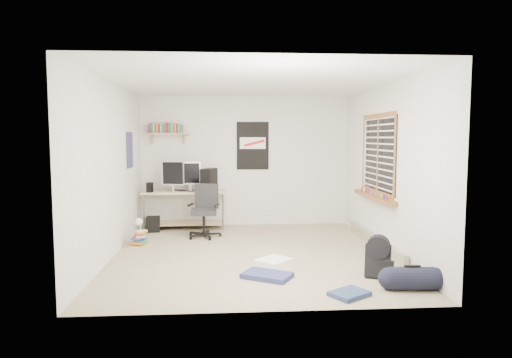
{
  "coord_description": "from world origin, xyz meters",
  "views": [
    {
      "loc": [
        -0.39,
        -6.58,
        1.72
      ],
      "look_at": [
        0.08,
        0.32,
        1.08
      ],
      "focal_mm": 32.0,
      "sensor_mm": 36.0,
      "label": 1
    }
  ],
  "objects": [
    {
      "name": "book_stack",
      "position": [
        -1.75,
        0.62,
        0.15
      ],
      "size": [
        0.49,
        0.45,
        0.27
      ],
      "primitive_type": "cube",
      "rotation": [
        0.0,
        0.0,
        -0.39
      ],
      "color": "brown",
      "rests_on": "floor"
    },
    {
      "name": "tshirt",
      "position": [
        0.28,
        -0.46,
        0.02
      ],
      "size": [
        0.57,
        0.57,
        0.04
      ],
      "primitive_type": "cube",
      "rotation": [
        0.0,
        0.0,
        0.78
      ],
      "color": "white",
      "rests_on": "floor"
    },
    {
      "name": "duffel_bag",
      "position": [
        1.71,
        -1.72,
        0.14
      ],
      "size": [
        0.28,
        0.28,
        0.51
      ],
      "primitive_type": "cylinder",
      "rotation": [
        0.0,
        0.0,
        -0.08
      ],
      "color": "black",
      "rests_on": "floor"
    },
    {
      "name": "desk",
      "position": [
        -1.15,
        2.0,
        0.36
      ],
      "size": [
        1.69,
        1.15,
        0.71
      ],
      "primitive_type": "cube",
      "rotation": [
        0.0,
        0.0,
        0.33
      ],
      "color": "#CABD8C",
      "rests_on": "floor"
    },
    {
      "name": "jeans_b",
      "position": [
        0.95,
        -1.87,
        0.03
      ],
      "size": [
        0.5,
        0.47,
        0.05
      ],
      "primitive_type": "cube",
      "rotation": [
        0.0,
        0.0,
        0.58
      ],
      "color": "navy",
      "rests_on": "floor"
    },
    {
      "name": "baseboard_heater",
      "position": [
        1.96,
        0.3,
        0.09
      ],
      "size": [
        0.08,
        2.5,
        0.18
      ],
      "primitive_type": "cube",
      "color": "#B7B2A8",
      "rests_on": "floor"
    },
    {
      "name": "pc_tower",
      "position": [
        -0.69,
        2.0,
        0.92
      ],
      "size": [
        0.32,
        0.44,
        0.42
      ],
      "primitive_type": "cube",
      "rotation": [
        0.0,
        0.0,
        -0.35
      ],
      "color": "black",
      "rests_on": "desk"
    },
    {
      "name": "poster_back_wall",
      "position": [
        0.15,
        2.23,
        1.55
      ],
      "size": [
        0.62,
        0.03,
        0.92
      ],
      "primitive_type": "cube",
      "color": "black",
      "rests_on": "back_wall"
    },
    {
      "name": "monitor_right",
      "position": [
        -1.03,
        1.92,
        0.92
      ],
      "size": [
        0.39,
        0.14,
        0.42
      ],
      "primitive_type": "cube",
      "rotation": [
        0.0,
        0.0,
        0.13
      ],
      "color": "#A09FA4",
      "rests_on": "desk"
    },
    {
      "name": "backpack",
      "position": [
        1.48,
        -1.22,
        0.2
      ],
      "size": [
        0.37,
        0.34,
        0.4
      ],
      "primitive_type": "cube",
      "rotation": [
        0.0,
        0.0,
        -0.4
      ],
      "color": "black",
      "rests_on": "floor"
    },
    {
      "name": "poster_left_wall",
      "position": [
        -1.99,
        1.2,
        1.5
      ],
      "size": [
        0.02,
        0.42,
        0.6
      ],
      "primitive_type": "cube",
      "color": "navy",
      "rests_on": "left_wall"
    },
    {
      "name": "right_wall",
      "position": [
        2.0,
        0.0,
        1.25
      ],
      "size": [
        0.01,
        4.5,
        2.5
      ],
      "primitive_type": "cube",
      "color": "silver",
      "rests_on": "ground"
    },
    {
      "name": "ceiling",
      "position": [
        0.0,
        0.0,
        2.5
      ],
      "size": [
        4.0,
        4.5,
        0.01
      ],
      "primitive_type": "cube",
      "color": "white",
      "rests_on": "ground"
    },
    {
      "name": "monitor_left",
      "position": [
        -1.34,
        1.75,
        0.94
      ],
      "size": [
        0.43,
        0.17,
        0.46
      ],
      "primitive_type": "cube",
      "rotation": [
        0.0,
        0.0,
        -0.17
      ],
      "color": "#A8A8AD",
      "rests_on": "desk"
    },
    {
      "name": "subwoofer",
      "position": [
        -1.7,
        1.7,
        0.14
      ],
      "size": [
        0.26,
        0.26,
        0.27
      ],
      "primitive_type": "cube",
      "rotation": [
        0.0,
        0.0,
        0.09
      ],
      "color": "black",
      "rests_on": "floor"
    },
    {
      "name": "wall_shelf",
      "position": [
        -1.45,
        2.14,
        1.78
      ],
      "size": [
        0.8,
        0.22,
        0.24
      ],
      "primitive_type": "cube",
      "color": "tan",
      "rests_on": "back_wall"
    },
    {
      "name": "jeans_a",
      "position": [
        0.12,
        -1.17,
        0.03
      ],
      "size": [
        0.68,
        0.6,
        0.06
      ],
      "primitive_type": "cube",
      "rotation": [
        0.0,
        0.0,
        -0.53
      ],
      "color": "navy",
      "rests_on": "floor"
    },
    {
      "name": "window",
      "position": [
        1.95,
        0.3,
        1.45
      ],
      "size": [
        0.1,
        1.5,
        1.26
      ],
      "primitive_type": "cube",
      "color": "brown",
      "rests_on": "right_wall"
    },
    {
      "name": "left_wall",
      "position": [
        -2.0,
        0.0,
        1.25
      ],
      "size": [
        0.01,
        4.5,
        2.5
      ],
      "primitive_type": "cube",
      "color": "silver",
      "rests_on": "ground"
    },
    {
      "name": "speaker_left",
      "position": [
        -1.75,
        1.72,
        0.8
      ],
      "size": [
        0.12,
        0.12,
        0.19
      ],
      "primitive_type": "cube",
      "rotation": [
        0.0,
        0.0,
        -0.36
      ],
      "color": "black",
      "rests_on": "desk"
    },
    {
      "name": "back_wall",
      "position": [
        0.0,
        2.25,
        1.25
      ],
      "size": [
        4.0,
        0.01,
        2.5
      ],
      "primitive_type": "cube",
      "color": "silver",
      "rests_on": "ground"
    },
    {
      "name": "speaker_right",
      "position": [
        -0.78,
        1.88,
        0.8
      ],
      "size": [
        0.11,
        0.11,
        0.18
      ],
      "primitive_type": "cube",
      "rotation": [
        0.0,
        0.0,
        -0.25
      ],
      "color": "black",
      "rests_on": "desk"
    },
    {
      "name": "floor",
      "position": [
        0.0,
        0.0,
        -0.01
      ],
      "size": [
        4.0,
        4.5,
        0.01
      ],
      "primitive_type": "cube",
      "color": "gray",
      "rests_on": "ground"
    },
    {
      "name": "desk_lamp",
      "position": [
        -1.73,
        0.6,
        0.38
      ],
      "size": [
        0.17,
        0.24,
        0.21
      ],
      "primitive_type": "cube",
      "rotation": [
        0.0,
        0.0,
        -0.23
      ],
      "color": "white",
      "rests_on": "book_stack"
    },
    {
      "name": "keyboard",
      "position": [
        -1.15,
        1.91,
        0.72
      ],
      "size": [
        0.46,
        0.31,
        0.02
      ],
      "primitive_type": "cube",
      "rotation": [
        0.0,
        0.0,
        -0.41
      ],
      "color": "black",
      "rests_on": "desk"
    },
    {
      "name": "office_chair",
      "position": [
        -0.76,
        1.18,
        0.49
      ],
      "size": [
        0.72,
        0.72,
        0.91
      ],
      "primitive_type": "cube",
      "rotation": [
        0.0,
        0.0,
        -0.23
      ],
      "color": "black",
      "rests_on": "floor"
    }
  ]
}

